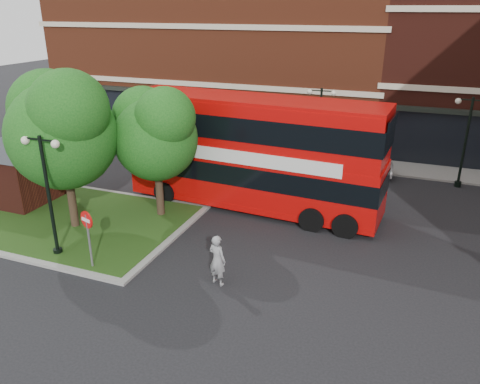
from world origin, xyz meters
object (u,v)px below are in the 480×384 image
at_px(woman, 217,260).
at_px(car_silver, 269,155).
at_px(car_white, 353,162).
at_px(bus, 253,146).

distance_m(woman, car_silver, 14.10).
xyz_separation_m(woman, car_white, (2.76, 13.87, -0.20)).
xyz_separation_m(bus, car_white, (3.97, 6.71, -2.38)).
bearing_deg(car_silver, bus, -162.38).
bearing_deg(bus, car_white, 63.33).
relative_size(bus, car_silver, 3.38).
distance_m(bus, car_silver, 7.28).
xyz_separation_m(woman, car_silver, (-2.49, 13.87, -0.33)).
distance_m(bus, car_white, 8.16).
relative_size(bus, car_white, 2.72).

